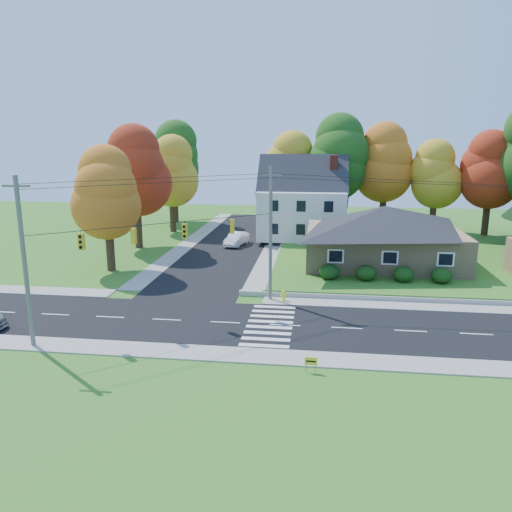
{
  "coord_description": "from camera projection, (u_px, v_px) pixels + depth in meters",
  "views": [
    {
      "loc": [
        2.04,
        -30.74,
        11.92
      ],
      "look_at": [
        -2.94,
        8.0,
        2.72
      ],
      "focal_mm": 35.0,
      "sensor_mm": 36.0,
      "label": 1
    }
  ],
  "objects": [
    {
      "name": "tree_lot_0",
      "position": [
        289.0,
        168.0,
        63.83
      ],
      "size": [
        6.72,
        6.72,
        12.51
      ],
      "color": "#3F2A19",
      "rests_on": "lawn"
    },
    {
      "name": "lawn",
      "position": [
        426.0,
        255.0,
        51.26
      ],
      "size": [
        30.0,
        30.0,
        0.5
      ],
      "primitive_type": "cube",
      "color": "#3D7923",
      "rests_on": "ground"
    },
    {
      "name": "tree_lot_3",
      "position": [
        436.0,
        175.0,
        60.78
      ],
      "size": [
        6.16,
        6.16,
        11.47
      ],
      "color": "#3F2A19",
      "rests_on": "lawn"
    },
    {
      "name": "road_cross",
      "position": [
        233.0,
        242.0,
        58.75
      ],
      "size": [
        8.0,
        44.0,
        0.02
      ],
      "primitive_type": "cube",
      "color": "black",
      "rests_on": "ground"
    },
    {
      "name": "hedge_row",
      "position": [
        385.0,
        273.0,
        40.93
      ],
      "size": [
        10.7,
        1.7,
        1.27
      ],
      "color": "#163A10",
      "rests_on": "lawn"
    },
    {
      "name": "fire_hydrant",
      "position": [
        283.0,
        296.0,
        37.4
      ],
      "size": [
        0.48,
        0.38,
        0.85
      ],
      "color": "#FDFF1E",
      "rests_on": "ground"
    },
    {
      "name": "road_main",
      "position": [
        285.0,
        325.0,
        32.66
      ],
      "size": [
        90.0,
        8.0,
        0.02
      ],
      "primitive_type": "cube",
      "color": "black",
      "rests_on": "ground"
    },
    {
      "name": "tree_west_2",
      "position": [
        171.0,
        172.0,
        63.87
      ],
      "size": [
        6.72,
        6.72,
        12.51
      ],
      "color": "#3F2A19",
      "rests_on": "ground"
    },
    {
      "name": "ranch_house",
      "position": [
        383.0,
        234.0,
        46.36
      ],
      "size": [
        14.6,
        10.6,
        5.4
      ],
      "color": "tan",
      "rests_on": "lawn"
    },
    {
      "name": "sidewalk_south",
      "position": [
        279.0,
        357.0,
        27.82
      ],
      "size": [
        90.0,
        2.0,
        0.08
      ],
      "primitive_type": "cube",
      "color": "#9C9A90",
      "rests_on": "ground"
    },
    {
      "name": "tree_west_3",
      "position": [
        174.0,
        159.0,
        71.54
      ],
      "size": [
        7.84,
        7.84,
        14.6
      ],
      "color": "#3F2A19",
      "rests_on": "ground"
    },
    {
      "name": "tree_west_0",
      "position": [
        106.0,
        193.0,
        44.71
      ],
      "size": [
        6.16,
        6.16,
        11.47
      ],
      "color": "#3F2A19",
      "rests_on": "ground"
    },
    {
      "name": "tree_lot_2",
      "position": [
        385.0,
        163.0,
        62.19
      ],
      "size": [
        7.28,
        7.28,
        13.56
      ],
      "color": "#3F2A19",
      "rests_on": "lawn"
    },
    {
      "name": "ground",
      "position": [
        285.0,
        325.0,
        32.66
      ],
      "size": [
        120.0,
        120.0,
        0.0
      ],
      "primitive_type": "plane",
      "color": "#3D7923"
    },
    {
      "name": "tree_lot_4",
      "position": [
        491.0,
        170.0,
        58.92
      ],
      "size": [
        6.72,
        6.72,
        12.51
      ],
      "color": "#3F2A19",
      "rests_on": "lawn"
    },
    {
      "name": "tree_west_1",
      "position": [
        135.0,
        171.0,
        54.19
      ],
      "size": [
        7.28,
        7.28,
        13.56
      ],
      "color": "#3F2A19",
      "rests_on": "ground"
    },
    {
      "name": "colonial_house",
      "position": [
        303.0,
        203.0,
        58.63
      ],
      "size": [
        10.4,
        8.4,
        9.6
      ],
      "color": "silver",
      "rests_on": "lawn"
    },
    {
      "name": "sidewalk_north",
      "position": [
        290.0,
        301.0,
        37.48
      ],
      "size": [
        90.0,
        2.0,
        0.08
      ],
      "primitive_type": "cube",
      "color": "#9C9A90",
      "rests_on": "ground"
    },
    {
      "name": "tree_lot_1",
      "position": [
        337.0,
        158.0,
        61.82
      ],
      "size": [
        7.84,
        7.84,
        14.6
      ],
      "color": "#3F2A19",
      "rests_on": "lawn"
    },
    {
      "name": "yard_sign",
      "position": [
        311.0,
        362.0,
        26.0
      ],
      "size": [
        0.66,
        0.08,
        0.83
      ],
      "color": "black",
      "rests_on": "ground"
    },
    {
      "name": "traffic_infrastructure",
      "position": [
        285.0,
        244.0,
        32.8
      ],
      "size": [
        38.1,
        10.66,
        10.0
      ],
      "color": "#666059",
      "rests_on": "ground"
    },
    {
      "name": "white_car",
      "position": [
        236.0,
        239.0,
        56.97
      ],
      "size": [
        2.42,
        4.72,
        1.48
      ],
      "primitive_type": "imported",
      "rotation": [
        0.0,
        0.0,
        -0.2
      ],
      "color": "white",
      "rests_on": "road_cross"
    }
  ]
}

